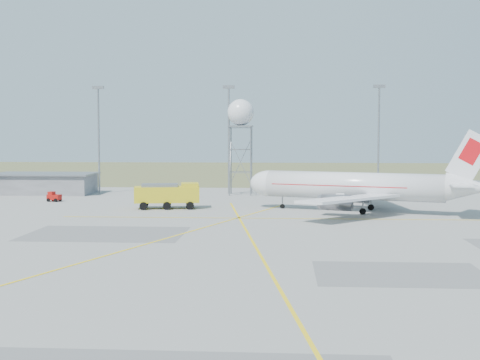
# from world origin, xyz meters

# --- Properties ---
(ground) EXTENTS (400.00, 400.00, 0.00)m
(ground) POSITION_xyz_m (0.00, 0.00, 0.00)
(ground) COLOR #9A9A95
(ground) RESTS_ON ground
(grass_strip) EXTENTS (400.00, 120.00, 0.03)m
(grass_strip) POSITION_xyz_m (0.00, 140.00, 0.01)
(grass_strip) COLOR #596437
(grass_strip) RESTS_ON ground
(building_grey) EXTENTS (19.00, 10.00, 3.90)m
(building_grey) POSITION_xyz_m (-45.00, 64.00, 1.97)
(building_grey) COLOR gray
(building_grey) RESTS_ON ground
(mast_a) EXTENTS (2.20, 0.50, 20.50)m
(mast_a) POSITION_xyz_m (-35.00, 66.00, 12.07)
(mast_a) COLOR gray
(mast_a) RESTS_ON ground
(mast_b) EXTENTS (2.20, 0.50, 20.50)m
(mast_b) POSITION_xyz_m (-10.00, 66.00, 12.07)
(mast_b) COLOR gray
(mast_b) RESTS_ON ground
(mast_c) EXTENTS (2.20, 0.50, 20.50)m
(mast_c) POSITION_xyz_m (18.00, 66.00, 12.07)
(mast_c) COLOR gray
(mast_c) RESTS_ON ground
(airliner_main) EXTENTS (34.69, 32.71, 12.10)m
(airliner_main) POSITION_xyz_m (11.22, 38.31, 3.71)
(airliner_main) COLOR silver
(airliner_main) RESTS_ON ground
(radar_tower) EXTENTS (4.93, 4.93, 17.86)m
(radar_tower) POSITION_xyz_m (-7.66, 64.68, 10.02)
(radar_tower) COLOR gray
(radar_tower) RESTS_ON ground
(fire_truck) EXTENTS (10.20, 5.13, 3.93)m
(fire_truck) POSITION_xyz_m (-17.14, 40.82, 1.89)
(fire_truck) COLOR gold
(fire_truck) RESTS_ON ground
(baggage_tug) EXTENTS (2.37, 2.06, 1.66)m
(baggage_tug) POSITION_xyz_m (-38.37, 50.09, 0.63)
(baggage_tug) COLOR #A4100B
(baggage_tug) RESTS_ON ground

